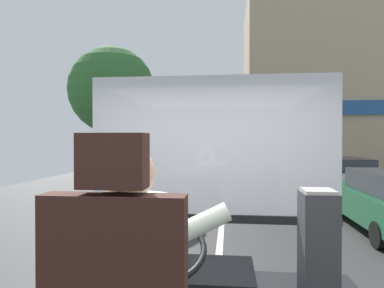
# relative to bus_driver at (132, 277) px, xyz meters

# --- Properties ---
(ground) EXTENTS (18.00, 44.00, 0.06)m
(ground) POSITION_rel_bus_driver_xyz_m (0.21, 9.32, -1.41)
(ground) COLOR #323232
(bus_driver) EXTENTS (0.79, 0.62, 0.82)m
(bus_driver) POSITION_rel_bus_driver_xyz_m (0.00, 0.00, 0.00)
(bus_driver) COLOR black
(bus_driver) RESTS_ON driver_seat
(fare_box) EXTENTS (0.21, 0.24, 0.99)m
(fare_box) POSITION_rel_bus_driver_xyz_m (0.93, 0.91, -0.27)
(fare_box) COLOR #333338
(fare_box) RESTS_ON bus_floor
(windshield_panel) EXTENTS (2.50, 0.08, 1.48)m
(windshield_panel) POSITION_rel_bus_driver_xyz_m (0.21, 2.14, 0.28)
(windshield_panel) COLOR white
(street_tree) EXTENTS (2.84, 2.84, 4.98)m
(street_tree) POSITION_rel_bus_driver_xyz_m (-3.50, 9.67, 2.15)
(street_tree) COLOR #4C3828
(street_tree) RESTS_ON ground
(shop_building) EXTENTS (10.08, 6.06, 8.94)m
(shop_building) POSITION_rel_bus_driver_xyz_m (6.29, 16.88, 3.09)
(shop_building) COLOR tan
(shop_building) RESTS_ON ground
(parked_car_white) EXTENTS (1.90, 4.23, 1.27)m
(parked_car_white) POSITION_rel_bus_driver_xyz_m (4.35, 11.48, -0.73)
(parked_car_white) COLOR silver
(parked_car_white) RESTS_ON ground
(parked_car_silver) EXTENTS (1.87, 4.05, 1.25)m
(parked_car_silver) POSITION_rel_bus_driver_xyz_m (4.12, 17.07, -0.74)
(parked_car_silver) COLOR silver
(parked_car_silver) RESTS_ON ground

